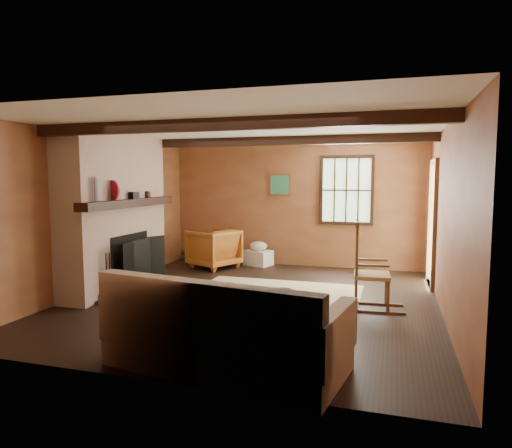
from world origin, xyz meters
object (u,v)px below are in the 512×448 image
(rocking_chair, at_px, (369,272))
(armchair, at_px, (214,248))
(fireplace, at_px, (116,219))
(laundry_basket, at_px, (258,258))
(sofa, at_px, (224,335))

(rocking_chair, bearing_deg, armchair, 52.00)
(fireplace, xyz_separation_m, rocking_chair, (3.80, 0.03, -0.61))
(rocking_chair, xyz_separation_m, laundry_basket, (-2.26, 2.49, -0.34))
(fireplace, relative_size, rocking_chair, 2.04)
(laundry_basket, bearing_deg, rocking_chair, -47.71)
(sofa, relative_size, laundry_basket, 4.58)
(fireplace, xyz_separation_m, sofa, (2.66, -2.34, -0.79))
(fireplace, distance_m, sofa, 3.63)
(fireplace, height_order, rocking_chair, fireplace)
(fireplace, bearing_deg, laundry_basket, 58.46)
(fireplace, bearing_deg, armchair, 69.06)
(fireplace, distance_m, laundry_basket, 3.10)
(laundry_basket, bearing_deg, fireplace, -121.54)
(laundry_basket, bearing_deg, sofa, -76.99)
(rocking_chair, bearing_deg, laundry_basket, 38.00)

